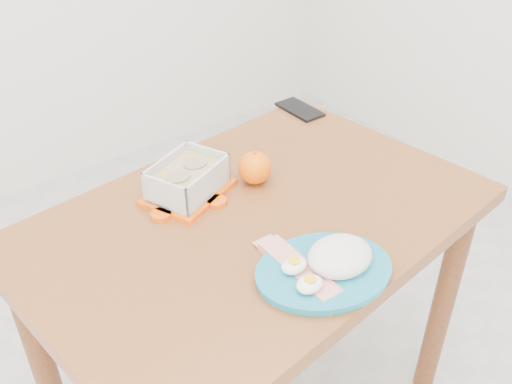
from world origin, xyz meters
TOP-DOWN VIEW (x-y plane):
  - dining_table at (0.10, 0.11)m, footprint 1.11×0.81m
  - food_container at (0.02, 0.27)m, footprint 0.24×0.22m
  - orange_fruit at (0.18, 0.22)m, footprint 0.08×0.08m
  - rice_plate at (0.10, -0.13)m, footprint 0.34×0.34m
  - candy_bar at (0.05, -0.09)m, footprint 0.06×0.21m
  - smartphone at (0.53, 0.45)m, footprint 0.08×0.15m

SIDE VIEW (x-z plane):
  - dining_table at x=0.10m, z-range 0.26..1.01m
  - smartphone at x=0.53m, z-range 0.75..0.76m
  - candy_bar at x=0.05m, z-range 0.75..0.77m
  - rice_plate at x=0.10m, z-range 0.74..0.81m
  - orange_fruit at x=0.18m, z-range 0.75..0.83m
  - food_container at x=0.02m, z-range 0.75..0.83m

